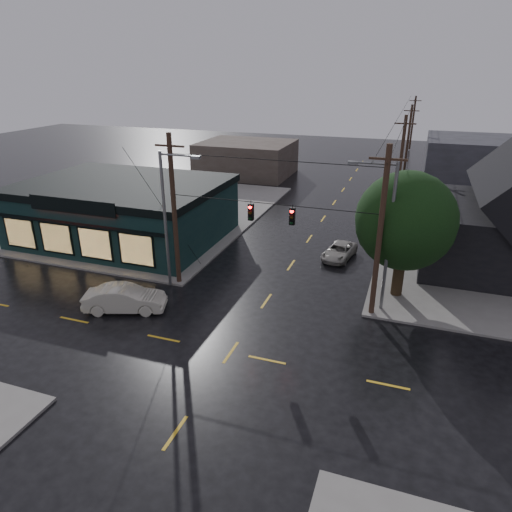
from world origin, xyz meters
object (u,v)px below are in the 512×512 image
(suv_silver, at_px, (339,251))
(sedan_cream, at_px, (125,299))
(utility_pole_nw, at_px, (179,283))
(corner_tree, at_px, (405,221))
(utility_pole_ne, at_px, (371,314))

(suv_silver, bearing_deg, sedan_cream, -121.76)
(suv_silver, bearing_deg, utility_pole_nw, -130.89)
(sedan_cream, distance_m, suv_silver, 16.66)
(utility_pole_nw, bearing_deg, sedan_cream, -105.65)
(corner_tree, xyz_separation_m, utility_pole_nw, (-14.26, -2.97, -5.13))
(corner_tree, height_order, sedan_cream, corner_tree)
(utility_pole_nw, height_order, suv_silver, utility_pole_nw)
(utility_pole_ne, bearing_deg, sedan_cream, -162.50)
(corner_tree, height_order, utility_pole_nw, corner_tree)
(utility_pole_nw, bearing_deg, suv_silver, 39.88)
(corner_tree, relative_size, utility_pole_nw, 0.79)
(utility_pole_ne, xyz_separation_m, suv_silver, (-3.34, 8.08, 0.57))
(sedan_cream, bearing_deg, corner_tree, -83.86)
(suv_silver, bearing_deg, utility_pole_ne, -58.32)
(corner_tree, bearing_deg, suv_silver, 131.95)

